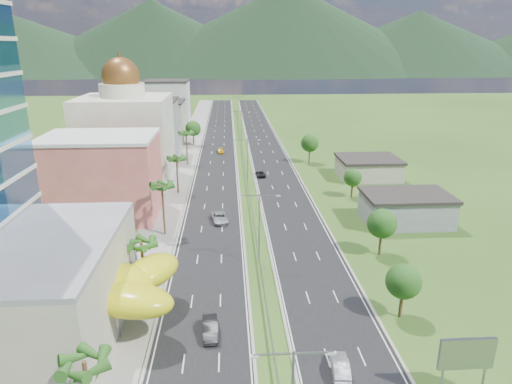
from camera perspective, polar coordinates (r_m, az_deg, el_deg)
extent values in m
plane|color=#2D5119|center=(60.49, 1.06, -13.24)|extent=(500.00, 500.00, 0.00)
cube|color=black|center=(145.01, -4.75, 5.45)|extent=(11.00, 260.00, 0.04)
cube|color=black|center=(145.45, 1.19, 5.55)|extent=(11.00, 260.00, 0.04)
cube|color=gray|center=(145.52, -8.51, 5.38)|extent=(7.00, 260.00, 0.12)
cube|color=gray|center=(127.38, -1.51, 4.03)|extent=(0.08, 216.00, 0.28)
cube|color=gray|center=(227.70, -2.47, 10.15)|extent=(0.10, 0.12, 0.70)
cube|color=gray|center=(33.70, 2.15, -19.63)|extent=(2.88, 0.12, 0.12)
cube|color=gray|center=(34.06, 7.27, -19.31)|extent=(2.88, 0.12, 0.12)
cube|color=silver|center=(33.67, -0.15, -19.86)|extent=(0.60, 0.25, 0.18)
cube|color=silver|center=(34.36, 9.48, -19.26)|extent=(0.60, 0.25, 0.18)
cylinder|color=gray|center=(66.89, 0.40, -4.75)|extent=(0.20, 0.20, 11.00)
cube|color=gray|center=(64.95, -0.85, -0.46)|extent=(2.88, 0.12, 0.12)
cube|color=gray|center=(65.14, 1.68, -0.41)|extent=(2.88, 0.12, 0.12)
cube|color=silver|center=(64.94, -1.98, -0.57)|extent=(0.60, 0.25, 0.18)
cube|color=silver|center=(65.29, 2.80, -0.47)|extent=(0.60, 0.25, 0.18)
cylinder|color=gray|center=(104.87, -1.09, 3.72)|extent=(0.20, 0.20, 11.00)
cube|color=gray|center=(103.64, -1.91, 6.54)|extent=(2.88, 0.12, 0.12)
cube|color=gray|center=(103.76, -0.31, 6.57)|extent=(2.88, 0.12, 0.12)
cube|color=silver|center=(103.63, -2.62, 6.48)|extent=(0.60, 0.25, 0.18)
cube|color=silver|center=(103.86, 0.40, 6.52)|extent=(0.60, 0.25, 0.18)
cylinder|color=gray|center=(148.87, -1.86, 7.98)|extent=(0.20, 0.20, 11.00)
cube|color=gray|center=(148.00, -2.44, 10.00)|extent=(2.88, 0.12, 0.12)
cube|color=gray|center=(148.09, -1.31, 10.01)|extent=(2.88, 0.12, 0.12)
cube|color=silver|center=(148.00, -2.95, 9.95)|extent=(0.60, 0.25, 0.18)
cube|color=silver|center=(148.16, -0.81, 9.98)|extent=(0.60, 0.25, 0.18)
cylinder|color=gray|center=(193.33, -2.28, 10.30)|extent=(0.20, 0.20, 11.00)
cube|color=gray|center=(192.66, -2.73, 11.85)|extent=(2.88, 0.12, 0.12)
cube|color=gray|center=(192.73, -1.86, 11.86)|extent=(2.88, 0.12, 0.12)
cube|color=silver|center=(192.66, -3.12, 11.82)|extent=(0.60, 0.25, 0.18)
cube|color=silver|center=(192.78, -1.47, 11.84)|extent=(0.60, 0.25, 0.18)
cylinder|color=gray|center=(60.87, -22.49, -12.35)|extent=(0.50, 0.50, 4.00)
cylinder|color=gray|center=(54.85, -16.98, -15.26)|extent=(0.50, 0.50, 4.00)
cylinder|color=gray|center=(53.55, -22.06, -16.75)|extent=(0.50, 0.50, 4.00)
cylinder|color=gray|center=(58.58, -13.93, -12.67)|extent=(0.50, 0.50, 4.00)
cube|color=#C65651|center=(90.06, -18.68, 1.66)|extent=(20.00, 15.00, 15.00)
cube|color=#BFB89E|center=(111.22, -15.88, 6.24)|extent=(20.00, 20.00, 20.00)
cylinder|color=#BFB89E|center=(109.60, -16.40, 12.13)|extent=(10.00, 10.00, 3.00)
sphere|color=brown|center=(109.37, -16.54, 13.69)|extent=(8.40, 8.40, 8.40)
cube|color=gray|center=(135.52, -13.26, 7.60)|extent=(16.00, 15.00, 16.00)
cube|color=#A49E87|center=(157.19, -11.94, 8.51)|extent=(16.00, 15.00, 13.00)
cube|color=silver|center=(179.40, -10.97, 10.52)|extent=(16.00, 15.00, 18.00)
cylinder|color=gray|center=(48.81, 22.15, -21.13)|extent=(0.24, 0.24, 3.20)
cylinder|color=gray|center=(50.52, 26.52, -20.29)|extent=(0.24, 0.24, 3.20)
cube|color=#D85919|center=(47.90, 24.86, -17.88)|extent=(5.20, 0.35, 3.20)
cube|color=gray|center=(87.94, 18.23, -2.10)|extent=(15.00, 10.00, 5.00)
cube|color=#A49E87|center=(115.66, 13.84, 2.86)|extent=(14.00, 12.00, 4.40)
cylinder|color=#47301C|center=(61.28, -13.88, -9.36)|extent=(0.36, 0.36, 7.50)
cylinder|color=#47301C|center=(79.10, -11.49, -2.23)|extent=(0.36, 0.36, 9.00)
cylinder|color=#47301C|center=(100.97, -9.79, 2.01)|extent=(0.36, 0.36, 8.00)
cylinder|color=#47301C|center=(125.00, -8.64, 5.34)|extent=(0.36, 0.36, 8.80)
cylinder|color=#47301C|center=(149.79, -7.82, 6.70)|extent=(0.40, 0.40, 4.90)
sphere|color=#27571B|center=(149.21, -7.87, 7.89)|extent=(4.90, 4.90, 4.90)
cylinder|color=#47301C|center=(58.60, 17.70, -12.91)|extent=(0.40, 0.40, 4.20)
sphere|color=#27571B|center=(57.30, 17.96, -10.58)|extent=(4.20, 4.20, 4.20)
cylinder|color=#47301C|center=(73.66, 15.28, -5.94)|extent=(0.40, 0.40, 4.55)
sphere|color=#27571B|center=(72.55, 15.47, -3.83)|extent=(4.55, 4.55, 4.55)
cylinder|color=#47301C|center=(99.68, 11.91, 0.42)|extent=(0.40, 0.40, 3.85)
sphere|color=#27571B|center=(98.98, 12.00, 1.79)|extent=(3.85, 3.85, 3.85)
cylinder|color=#47301C|center=(126.90, 6.69, 4.71)|extent=(0.40, 0.40, 4.90)
sphere|color=#27571B|center=(126.22, 6.74, 6.10)|extent=(4.90, 4.90, 4.90)
imported|color=black|center=(53.89, -5.74, -16.59)|extent=(2.07, 5.03, 1.62)
imported|color=#A1A4A8|center=(84.62, -4.59, -3.21)|extent=(3.54, 6.06, 1.58)
imported|color=gold|center=(138.49, -4.45, 5.14)|extent=(2.29, 4.55, 1.27)
imported|color=#B5B7BD|center=(49.34, 10.46, -20.61)|extent=(2.08, 4.82, 1.54)
imported|color=black|center=(113.47, 0.56, 2.31)|extent=(2.49, 4.82, 1.30)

